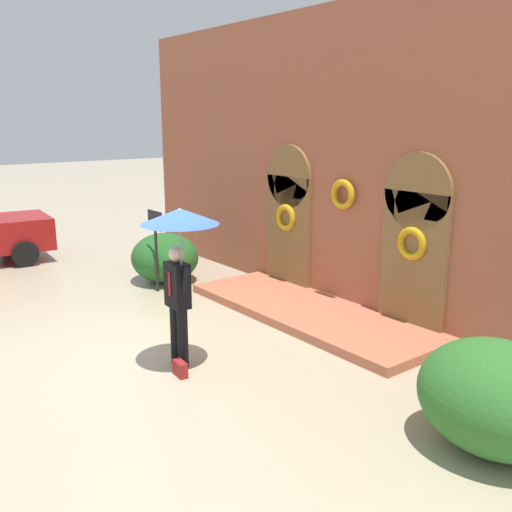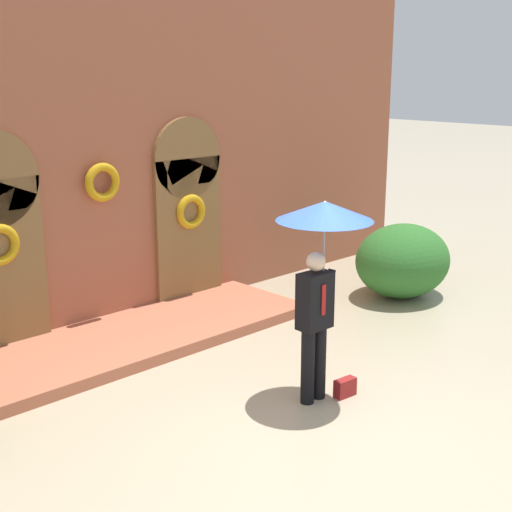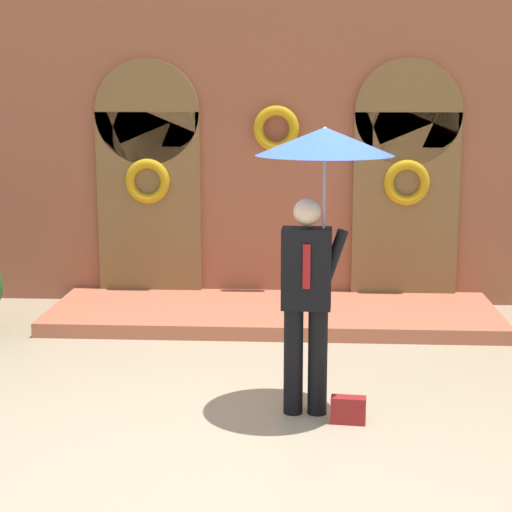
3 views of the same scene
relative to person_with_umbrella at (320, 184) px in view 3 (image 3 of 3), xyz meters
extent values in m
plane|color=tan|center=(-0.48, -0.10, -1.91)|extent=(80.00, 80.00, 0.00)
cube|color=#9E563D|center=(-0.48, 4.10, 0.89)|extent=(14.00, 0.50, 5.60)
cube|color=brown|center=(-2.08, 3.81, -0.71)|extent=(1.30, 0.08, 2.40)
cylinder|color=brown|center=(-2.08, 3.81, 0.49)|extent=(1.30, 0.08, 1.30)
cube|color=brown|center=(1.12, 3.81, -0.71)|extent=(1.30, 0.08, 2.40)
cylinder|color=brown|center=(1.12, 3.81, 0.49)|extent=(1.30, 0.08, 1.30)
torus|color=#C69314|center=(-2.08, 3.74, -0.36)|extent=(0.56, 0.12, 0.56)
torus|color=#C69314|center=(1.12, 3.74, -0.36)|extent=(0.56, 0.12, 0.56)
torus|color=#C69314|center=(-0.48, 3.74, 0.29)|extent=(0.56, 0.12, 0.56)
cube|color=#B56346|center=(-0.48, 2.95, -1.83)|extent=(5.20, 1.80, 0.16)
cylinder|color=black|center=(-0.20, 0.00, -1.46)|extent=(0.16, 0.16, 0.90)
cylinder|color=black|center=(0.00, 0.00, -1.46)|extent=(0.16, 0.16, 0.90)
cube|color=black|center=(-0.10, 0.00, -0.68)|extent=(0.41, 0.26, 0.66)
cube|color=#A51919|center=(-0.10, -0.13, -0.64)|extent=(0.06, 0.01, 0.36)
sphere|color=beige|center=(-0.10, 0.00, -0.22)|extent=(0.22, 0.22, 0.22)
cylinder|color=black|center=(0.12, 0.00, -0.58)|extent=(0.22, 0.09, 0.46)
cylinder|color=gray|center=(0.03, 0.00, -0.26)|extent=(0.02, 0.02, 0.98)
cone|color=#284CB7|center=(0.03, 0.00, 0.34)|extent=(1.10, 1.10, 0.22)
cone|color=white|center=(0.03, 0.00, 0.35)|extent=(0.61, 0.61, 0.20)
cube|color=maroon|center=(0.25, -0.20, -1.80)|extent=(0.29, 0.15, 0.22)
camera|label=1|loc=(6.83, -3.91, 1.66)|focal=40.00mm
camera|label=2|loc=(-5.90, -5.08, 1.88)|focal=50.00mm
camera|label=3|loc=(-0.11, -6.77, 0.70)|focal=60.00mm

